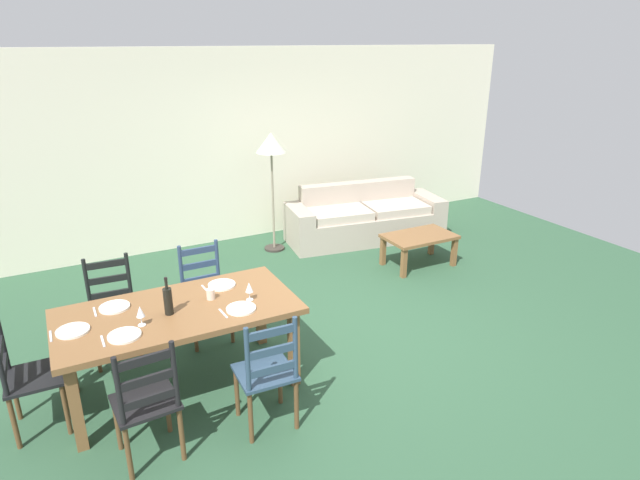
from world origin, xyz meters
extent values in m
cube|color=#2B4F35|center=(0.00, 0.00, -0.01)|extent=(9.60, 9.60, 0.02)
cube|color=beige|center=(0.00, 3.30, 1.35)|extent=(9.60, 0.16, 2.70)
cube|color=brown|center=(-1.58, -0.07, 0.72)|extent=(1.90, 0.96, 0.05)
cube|color=brown|center=(-2.43, -0.45, 0.35)|extent=(0.08, 0.08, 0.70)
cube|color=brown|center=(-0.73, -0.45, 0.35)|extent=(0.08, 0.08, 0.70)
cube|color=brown|center=(-2.43, 0.31, 0.35)|extent=(0.08, 0.08, 0.70)
cube|color=brown|center=(-0.73, 0.31, 0.35)|extent=(0.08, 0.08, 0.70)
cube|color=black|center=(-2.00, -0.75, 0.45)|extent=(0.44, 0.43, 0.03)
cylinder|color=brown|center=(-2.19, -0.59, 0.22)|extent=(0.04, 0.04, 0.43)
cylinder|color=brown|center=(-1.83, -0.57, 0.22)|extent=(0.04, 0.04, 0.43)
cylinder|color=brown|center=(-2.16, -0.93, 0.22)|extent=(0.04, 0.04, 0.43)
cylinder|color=brown|center=(-1.81, -0.90, 0.22)|extent=(0.04, 0.04, 0.43)
cylinder|color=black|center=(-2.16, -0.93, 0.71)|extent=(0.04, 0.04, 0.50)
cylinder|color=black|center=(-1.81, -0.90, 0.71)|extent=(0.04, 0.04, 0.50)
cube|color=black|center=(-1.98, -0.92, 0.58)|extent=(0.38, 0.05, 0.06)
cube|color=black|center=(-1.98, -0.92, 0.73)|extent=(0.38, 0.05, 0.06)
cube|color=black|center=(-1.98, -0.92, 0.88)|extent=(0.38, 0.05, 0.06)
cube|color=#2B4157|center=(-1.13, -0.80, 0.45)|extent=(0.44, 0.42, 0.03)
cylinder|color=brown|center=(-1.30, -0.63, 0.22)|extent=(0.04, 0.04, 0.43)
cylinder|color=brown|center=(-0.94, -0.64, 0.22)|extent=(0.04, 0.04, 0.43)
cylinder|color=brown|center=(-1.32, -0.97, 0.22)|extent=(0.04, 0.04, 0.43)
cylinder|color=brown|center=(-0.96, -0.98, 0.22)|extent=(0.04, 0.04, 0.43)
cylinder|color=#2B4157|center=(-1.32, -0.97, 0.71)|extent=(0.04, 0.04, 0.50)
cylinder|color=#2B4157|center=(-0.96, -0.98, 0.71)|extent=(0.04, 0.04, 0.50)
cube|color=#2B4157|center=(-1.14, -0.97, 0.58)|extent=(0.38, 0.04, 0.06)
cube|color=#2B4157|center=(-1.14, -0.97, 0.73)|extent=(0.38, 0.04, 0.06)
cube|color=#2B4157|center=(-1.14, -0.97, 0.88)|extent=(0.38, 0.04, 0.06)
cube|color=black|center=(-2.01, 0.66, 0.45)|extent=(0.44, 0.43, 0.03)
cylinder|color=brown|center=(-1.84, 0.48, 0.22)|extent=(0.04, 0.04, 0.43)
cylinder|color=brown|center=(-2.20, 0.51, 0.22)|extent=(0.04, 0.04, 0.43)
cylinder|color=brown|center=(-1.82, 0.82, 0.22)|extent=(0.04, 0.04, 0.43)
cylinder|color=brown|center=(-2.18, 0.85, 0.22)|extent=(0.04, 0.04, 0.43)
cylinder|color=black|center=(-1.82, 0.82, 0.71)|extent=(0.04, 0.04, 0.50)
cylinder|color=black|center=(-2.18, 0.85, 0.71)|extent=(0.04, 0.04, 0.50)
cube|color=black|center=(-2.00, 0.83, 0.58)|extent=(0.38, 0.05, 0.06)
cube|color=black|center=(-2.00, 0.83, 0.73)|extent=(0.38, 0.05, 0.06)
cube|color=black|center=(-2.00, 0.83, 0.88)|extent=(0.38, 0.05, 0.06)
cube|color=navy|center=(-1.16, 0.61, 0.45)|extent=(0.42, 0.40, 0.03)
cylinder|color=brown|center=(-0.98, 0.44, 0.22)|extent=(0.04, 0.04, 0.43)
cylinder|color=brown|center=(-1.34, 0.43, 0.22)|extent=(0.04, 0.04, 0.43)
cylinder|color=brown|center=(-0.98, 0.78, 0.22)|extent=(0.04, 0.04, 0.43)
cylinder|color=brown|center=(-1.34, 0.77, 0.22)|extent=(0.04, 0.04, 0.43)
cylinder|color=navy|center=(-0.98, 0.78, 0.71)|extent=(0.04, 0.04, 0.50)
cylinder|color=navy|center=(-1.34, 0.77, 0.71)|extent=(0.04, 0.04, 0.50)
cube|color=navy|center=(-1.16, 0.78, 0.58)|extent=(0.38, 0.03, 0.06)
cube|color=navy|center=(-1.16, 0.78, 0.73)|extent=(0.38, 0.03, 0.06)
cube|color=navy|center=(-1.16, 0.78, 0.88)|extent=(0.38, 0.03, 0.06)
cube|color=black|center=(-2.67, -0.06, 0.45)|extent=(0.40, 0.42, 0.03)
cylinder|color=brown|center=(-2.49, 0.12, 0.22)|extent=(0.04, 0.04, 0.43)
cylinder|color=brown|center=(-2.50, -0.24, 0.22)|extent=(0.04, 0.04, 0.43)
cylinder|color=brown|center=(-2.83, 0.12, 0.22)|extent=(0.04, 0.04, 0.43)
cylinder|color=brown|center=(-2.84, -0.24, 0.22)|extent=(0.04, 0.04, 0.43)
cylinder|color=black|center=(-2.83, 0.12, 0.71)|extent=(0.04, 0.04, 0.50)
cylinder|color=black|center=(-2.84, -0.24, 0.71)|extent=(0.04, 0.04, 0.50)
cube|color=black|center=(-2.84, -0.06, 0.58)|extent=(0.03, 0.38, 0.06)
cube|color=black|center=(-2.84, -0.06, 0.73)|extent=(0.03, 0.38, 0.06)
cylinder|color=white|center=(-2.03, -0.32, 0.76)|extent=(0.24, 0.24, 0.02)
cube|color=silver|center=(-2.18, -0.32, 0.75)|extent=(0.02, 0.17, 0.01)
cylinder|color=white|center=(-1.13, -0.32, 0.76)|extent=(0.24, 0.24, 0.02)
cube|color=silver|center=(-1.28, -0.32, 0.75)|extent=(0.03, 0.17, 0.01)
cylinder|color=white|center=(-2.03, 0.18, 0.76)|extent=(0.24, 0.24, 0.02)
cube|color=silver|center=(-2.18, 0.18, 0.75)|extent=(0.02, 0.17, 0.01)
cylinder|color=white|center=(-1.13, 0.18, 0.76)|extent=(0.24, 0.24, 0.02)
cube|color=silver|center=(-1.28, 0.18, 0.75)|extent=(0.03, 0.17, 0.01)
cylinder|color=white|center=(-2.36, -0.07, 0.76)|extent=(0.24, 0.24, 0.02)
cube|color=silver|center=(-2.51, -0.07, 0.75)|extent=(0.02, 0.17, 0.01)
cylinder|color=black|center=(-1.66, -0.12, 0.86)|extent=(0.07, 0.07, 0.22)
cylinder|color=black|center=(-1.66, -0.12, 1.01)|extent=(0.02, 0.02, 0.08)
cylinder|color=black|center=(-1.66, -0.12, 1.06)|extent=(0.03, 0.03, 0.02)
cylinder|color=white|center=(-1.89, -0.21, 0.75)|extent=(0.06, 0.06, 0.01)
cylinder|color=white|center=(-1.89, -0.21, 0.79)|extent=(0.01, 0.01, 0.07)
cone|color=white|center=(-1.89, -0.21, 0.87)|extent=(0.06, 0.06, 0.08)
cylinder|color=white|center=(-1.01, -0.19, 0.75)|extent=(0.06, 0.06, 0.01)
cylinder|color=white|center=(-1.01, -0.19, 0.79)|extent=(0.01, 0.01, 0.07)
cone|color=white|center=(-1.01, -0.19, 0.87)|extent=(0.06, 0.06, 0.08)
cylinder|color=beige|center=(-1.29, -0.02, 0.80)|extent=(0.07, 0.07, 0.09)
cube|color=#AB9D8C|center=(1.71, 2.29, 0.20)|extent=(1.89, 1.04, 0.40)
cube|color=#AB9D8C|center=(1.75, 2.59, 0.40)|extent=(1.81, 0.45, 0.80)
cube|color=#AB9D8C|center=(2.72, 2.15, 0.29)|extent=(0.35, 0.83, 0.58)
cube|color=#AB9D8C|center=(0.70, 2.43, 0.29)|extent=(0.35, 0.83, 0.58)
cube|color=#C0AF9D|center=(2.14, 2.18, 0.46)|extent=(0.94, 0.75, 0.12)
cube|color=#C0AF9D|center=(1.25, 2.30, 0.46)|extent=(0.94, 0.75, 0.12)
cube|color=brown|center=(1.80, 1.14, 0.40)|extent=(0.90, 0.56, 0.04)
cube|color=brown|center=(1.40, 0.91, 0.19)|extent=(0.06, 0.06, 0.38)
cube|color=brown|center=(2.20, 0.91, 0.19)|extent=(0.06, 0.06, 0.38)
cube|color=brown|center=(1.40, 1.37, 0.19)|extent=(0.06, 0.06, 0.38)
cube|color=brown|center=(2.20, 1.37, 0.19)|extent=(0.06, 0.06, 0.38)
cylinder|color=#332D28|center=(0.36, 2.54, 0.01)|extent=(0.28, 0.28, 0.03)
cylinder|color=gray|center=(0.36, 2.54, 0.71)|extent=(0.03, 0.03, 1.35)
cone|color=beige|center=(0.36, 2.54, 1.51)|extent=(0.40, 0.40, 0.26)
camera|label=1|loc=(-2.35, -4.02, 2.80)|focal=30.16mm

